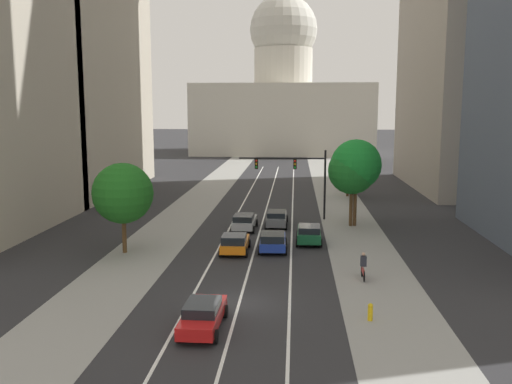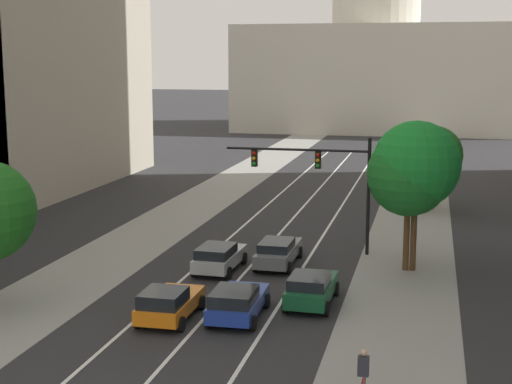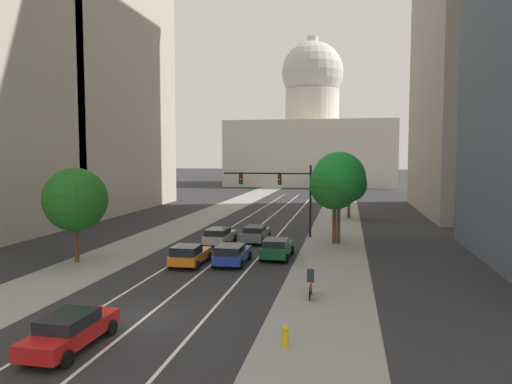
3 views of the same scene
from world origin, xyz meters
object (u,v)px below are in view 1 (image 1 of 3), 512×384
street_tree_near_left (123,193)px  street_tree_near_right (352,171)px  car_blue (273,241)px  traffic_signal_mast (297,171)px  cyclist (363,266)px  capitol_building (283,100)px  car_gray (277,218)px  car_orange (235,243)px  car_green (309,233)px  street_tree_mid_right (348,163)px  fire_hydrant (370,312)px  street_tree_far_right (356,165)px  car_red (203,314)px  car_silver (244,221)px

street_tree_near_left → street_tree_near_right: 20.47m
car_blue → traffic_signal_mast: traffic_signal_mast is taller
cyclist → street_tree_near_left: bearing=72.2°
capitol_building → car_gray: 83.00m
car_orange → traffic_signal_mast: (4.58, 12.84, 3.84)m
street_tree_near_left → car_green: bearing=15.9°
capitol_building → street_tree_mid_right: capitol_building is taller
car_green → traffic_signal_mast: size_ratio=0.52×
car_gray → fire_hydrant: bearing=-165.9°
capitol_building → traffic_signal_mast: 79.29m
street_tree_far_right → street_tree_near_left: 20.84m
car_red → fire_hydrant: 8.36m
car_silver → car_gray: 3.29m
street_tree_near_left → cyclist: bearing=-17.4°
car_silver → fire_hydrant: 21.78m
capitol_building → cyclist: size_ratio=23.45×
street_tree_far_right → street_tree_mid_right: bearing=86.9°
traffic_signal_mast → fire_hydrant: (3.61, -25.31, -4.14)m
car_silver → car_blue: size_ratio=1.00×
street_tree_far_right → car_gray: bearing=-174.5°
street_tree_far_right → street_tree_near_left: (-17.88, -10.64, -1.11)m
street_tree_far_right → street_tree_near_right: size_ratio=1.09×
cyclist → car_orange: bearing=56.2°
car_red → street_tree_far_right: bearing=-20.8°
car_red → street_tree_far_right: street_tree_far_right is taller
car_silver → car_gray: size_ratio=0.91×
car_orange → car_gray: (2.75, 9.51, -0.00)m
street_tree_near_left → car_red: bearing=-59.3°
street_tree_near_left → car_gray: bearing=42.6°
traffic_signal_mast → cyclist: traffic_signal_mast is taller
car_blue → fire_hydrant: 14.38m
car_silver → car_blue: bearing=-156.7°
car_silver → street_tree_near_left: (-8.10, -8.17, 3.65)m
car_green → street_tree_far_right: 9.31m
car_blue → street_tree_far_right: bearing=-38.2°
car_orange → traffic_signal_mast: 14.17m
cyclist → street_tree_near_right: size_ratio=0.24×
cyclist → street_tree_near_right: (0.77, 15.81, 4.18)m
traffic_signal_mast → street_tree_mid_right: 15.38m
car_red → capitol_building: bearing=0.3°
car_gray → street_tree_near_left: (-10.86, -9.97, 3.66)m
capitol_building → street_tree_mid_right: (9.30, -64.75, -8.25)m
cyclist → street_tree_far_right: (1.13, 15.88, 4.68)m
car_red → car_gray: (2.75, 23.64, 0.02)m
car_green → car_gray: 6.70m
car_red → street_tree_far_right: (9.77, 24.31, 4.79)m
car_red → street_tree_mid_right: bearing=-13.5°
car_red → fire_hydrant: (8.19, 1.66, -0.28)m
traffic_signal_mast → street_tree_mid_right: traffic_signal_mast is taller
fire_hydrant → street_tree_near_right: size_ratio=0.13×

